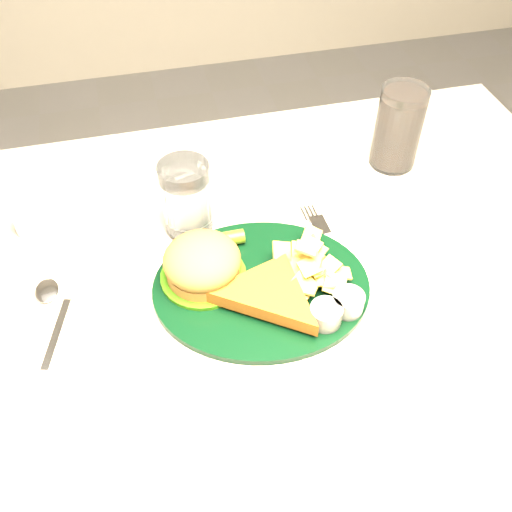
{
  "coord_description": "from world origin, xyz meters",
  "views": [
    {
      "loc": [
        -0.11,
        -0.52,
        1.36
      ],
      "look_at": [
        0.02,
        -0.01,
        0.8
      ],
      "focal_mm": 40.0,
      "sensor_mm": 36.0,
      "label": 1
    }
  ],
  "objects_px": {
    "water_glass": "(186,198)",
    "table": "(245,408)",
    "cola_glass": "(398,128)",
    "dinner_plate": "(261,273)",
    "fork_napkin": "(333,263)"
  },
  "relations": [
    {
      "from": "water_glass",
      "to": "fork_napkin",
      "type": "xyz_separation_m",
      "value": [
        0.19,
        -0.13,
        -0.05
      ]
    },
    {
      "from": "table",
      "to": "cola_glass",
      "type": "distance_m",
      "value": 0.58
    },
    {
      "from": "table",
      "to": "water_glass",
      "type": "bearing_deg",
      "value": 113.28
    },
    {
      "from": "table",
      "to": "fork_napkin",
      "type": "height_order",
      "value": "fork_napkin"
    },
    {
      "from": "water_glass",
      "to": "cola_glass",
      "type": "relative_size",
      "value": 0.83
    },
    {
      "from": "cola_glass",
      "to": "dinner_plate",
      "type": "bearing_deg",
      "value": -142.37
    },
    {
      "from": "dinner_plate",
      "to": "fork_napkin",
      "type": "height_order",
      "value": "dinner_plate"
    },
    {
      "from": "water_glass",
      "to": "fork_napkin",
      "type": "height_order",
      "value": "water_glass"
    },
    {
      "from": "table",
      "to": "water_glass",
      "type": "height_order",
      "value": "water_glass"
    },
    {
      "from": "table",
      "to": "dinner_plate",
      "type": "bearing_deg",
      "value": -45.53
    },
    {
      "from": "dinner_plate",
      "to": "fork_napkin",
      "type": "xyz_separation_m",
      "value": [
        0.11,
        0.02,
        -0.03
      ]
    },
    {
      "from": "cola_glass",
      "to": "water_glass",
      "type": "bearing_deg",
      "value": -168.27
    },
    {
      "from": "water_glass",
      "to": "table",
      "type": "bearing_deg",
      "value": -66.72
    },
    {
      "from": "cola_glass",
      "to": "fork_napkin",
      "type": "bearing_deg",
      "value": -130.84
    },
    {
      "from": "fork_napkin",
      "to": "table",
      "type": "bearing_deg",
      "value": 175.16
    }
  ]
}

